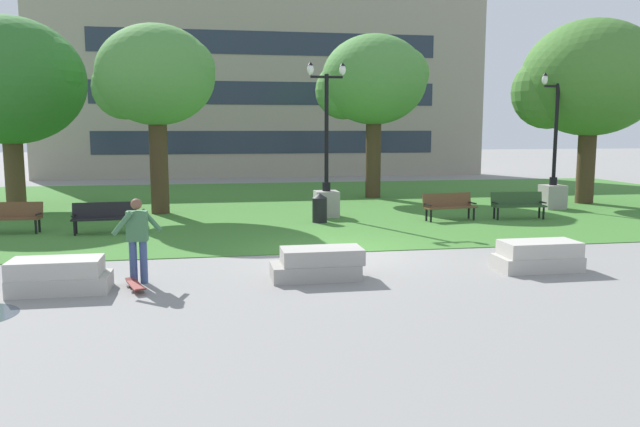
{
  "coord_description": "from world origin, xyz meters",
  "views": [
    {
      "loc": [
        -3.15,
        -14.91,
        3.09
      ],
      "look_at": [
        -0.78,
        -1.4,
        1.2
      ],
      "focal_mm": 35.0,
      "sensor_mm": 36.0,
      "label": 1
    }
  ],
  "objects_px": {
    "concrete_block_left": "(318,264)",
    "concrete_block_right": "(538,256)",
    "skateboard": "(136,285)",
    "lamp_post_right": "(326,186)",
    "park_bench_far_right": "(10,216)",
    "park_bench_near_right": "(449,205)",
    "park_bench_near_left": "(104,216)",
    "concrete_block_center": "(59,276)",
    "lamp_post_left": "(553,182)",
    "park_bench_far_left": "(518,204)",
    "person_skateboarder": "(137,236)",
    "trash_bin": "(320,208)"
  },
  "relations": [
    {
      "from": "park_bench_near_left",
      "to": "lamp_post_left",
      "type": "height_order",
      "value": "lamp_post_left"
    },
    {
      "from": "park_bench_near_left",
      "to": "park_bench_far_left",
      "type": "bearing_deg",
      "value": 2.84
    },
    {
      "from": "concrete_block_left",
      "to": "park_bench_far_left",
      "type": "distance_m",
      "value": 10.83
    },
    {
      "from": "skateboard",
      "to": "park_bench_far_left",
      "type": "height_order",
      "value": "park_bench_far_left"
    },
    {
      "from": "concrete_block_right",
      "to": "lamp_post_left",
      "type": "distance_m",
      "value": 11.17
    },
    {
      "from": "park_bench_far_right",
      "to": "lamp_post_right",
      "type": "height_order",
      "value": "lamp_post_right"
    },
    {
      "from": "person_skateboarder",
      "to": "park_bench_far_left",
      "type": "relative_size",
      "value": 0.93
    },
    {
      "from": "concrete_block_right",
      "to": "park_bench_far_left",
      "type": "height_order",
      "value": "park_bench_far_left"
    },
    {
      "from": "park_bench_near_left",
      "to": "park_bench_near_right",
      "type": "xyz_separation_m",
      "value": [
        10.92,
        0.74,
        0.0
      ]
    },
    {
      "from": "park_bench_far_right",
      "to": "concrete_block_center",
      "type": "bearing_deg",
      "value": -67.6
    },
    {
      "from": "concrete_block_left",
      "to": "park_bench_far_right",
      "type": "xyz_separation_m",
      "value": [
        -7.98,
        6.99,
        0.23
      ]
    },
    {
      "from": "skateboard",
      "to": "lamp_post_left",
      "type": "xyz_separation_m",
      "value": [
        14.35,
        9.69,
        0.97
      ]
    },
    {
      "from": "concrete_block_center",
      "to": "concrete_block_left",
      "type": "relative_size",
      "value": 0.96
    },
    {
      "from": "person_skateboarder",
      "to": "park_bench_far_right",
      "type": "height_order",
      "value": "person_skateboarder"
    },
    {
      "from": "lamp_post_left",
      "to": "park_bench_far_right",
      "type": "bearing_deg",
      "value": -172.59
    },
    {
      "from": "person_skateboarder",
      "to": "lamp_post_right",
      "type": "distance_m",
      "value": 10.04
    },
    {
      "from": "lamp_post_left",
      "to": "concrete_block_left",
      "type": "bearing_deg",
      "value": -138.73
    },
    {
      "from": "concrete_block_center",
      "to": "lamp_post_left",
      "type": "bearing_deg",
      "value": 31.38
    },
    {
      "from": "park_bench_far_left",
      "to": "lamp_post_left",
      "type": "relative_size",
      "value": 0.36
    },
    {
      "from": "park_bench_near_right",
      "to": "lamp_post_left",
      "type": "relative_size",
      "value": 0.36
    },
    {
      "from": "park_bench_near_left",
      "to": "park_bench_far_right",
      "type": "distance_m",
      "value": 2.79
    },
    {
      "from": "skateboard",
      "to": "park_bench_far_right",
      "type": "xyz_separation_m",
      "value": [
        -4.36,
        7.26,
        0.45
      ]
    },
    {
      "from": "skateboard",
      "to": "lamp_post_left",
      "type": "distance_m",
      "value": 17.35
    },
    {
      "from": "lamp_post_left",
      "to": "trash_bin",
      "type": "bearing_deg",
      "value": -168.4
    },
    {
      "from": "skateboard",
      "to": "lamp_post_right",
      "type": "relative_size",
      "value": 0.2
    },
    {
      "from": "concrete_block_center",
      "to": "concrete_block_left",
      "type": "height_order",
      "value": "same"
    },
    {
      "from": "person_skateboarder",
      "to": "park_bench_far_right",
      "type": "distance_m",
      "value": 8.06
    },
    {
      "from": "park_bench_far_right",
      "to": "lamp_post_left",
      "type": "relative_size",
      "value": 0.36
    },
    {
      "from": "concrete_block_center",
      "to": "lamp_post_right",
      "type": "distance_m",
      "value": 11.23
    },
    {
      "from": "skateboard",
      "to": "lamp_post_right",
      "type": "xyz_separation_m",
      "value": [
        5.41,
        8.98,
        1.0
      ]
    },
    {
      "from": "concrete_block_center",
      "to": "trash_bin",
      "type": "relative_size",
      "value": 1.88
    },
    {
      "from": "park_bench_near_right",
      "to": "park_bench_near_left",
      "type": "bearing_deg",
      "value": -176.14
    },
    {
      "from": "park_bench_near_left",
      "to": "park_bench_near_right",
      "type": "height_order",
      "value": "same"
    },
    {
      "from": "park_bench_near_right",
      "to": "park_bench_far_right",
      "type": "distance_m",
      "value": 13.66
    },
    {
      "from": "concrete_block_right",
      "to": "skateboard",
      "type": "distance_m",
      "value": 8.5
    },
    {
      "from": "concrete_block_right",
      "to": "park_bench_near_left",
      "type": "bearing_deg",
      "value": 147.13
    },
    {
      "from": "park_bench_near_right",
      "to": "person_skateboarder",
      "type": "bearing_deg",
      "value": -143.07
    },
    {
      "from": "park_bench_far_left",
      "to": "lamp_post_left",
      "type": "xyz_separation_m",
      "value": [
        2.61,
        2.28,
        0.52
      ]
    },
    {
      "from": "concrete_block_left",
      "to": "concrete_block_right",
      "type": "xyz_separation_m",
      "value": [
        4.88,
        -0.05,
        0.0
      ]
    },
    {
      "from": "concrete_block_center",
      "to": "park_bench_near_right",
      "type": "height_order",
      "value": "park_bench_near_right"
    },
    {
      "from": "concrete_block_center",
      "to": "park_bench_near_left",
      "type": "xyz_separation_m",
      "value": [
        -0.22,
        6.67,
        0.23
      ]
    },
    {
      "from": "trash_bin",
      "to": "park_bench_far_left",
      "type": "bearing_deg",
      "value": -2.95
    },
    {
      "from": "skateboard",
      "to": "park_bench_far_right",
      "type": "relative_size",
      "value": 0.57
    },
    {
      "from": "park_bench_near_left",
      "to": "lamp_post_right",
      "type": "bearing_deg",
      "value": 17.58
    },
    {
      "from": "concrete_block_right",
      "to": "park_bench_far_right",
      "type": "xyz_separation_m",
      "value": [
        -12.85,
        7.04,
        0.23
      ]
    },
    {
      "from": "park_bench_far_left",
      "to": "concrete_block_left",
      "type": "bearing_deg",
      "value": -138.67
    },
    {
      "from": "park_bench_near_left",
      "to": "person_skateboarder",
      "type": "bearing_deg",
      "value": -75.3
    },
    {
      "from": "concrete_block_left",
      "to": "skateboard",
      "type": "bearing_deg",
      "value": -175.78
    },
    {
      "from": "lamp_post_left",
      "to": "skateboard",
      "type": "bearing_deg",
      "value": -145.97
    },
    {
      "from": "person_skateboarder",
      "to": "park_bench_far_left",
      "type": "height_order",
      "value": "person_skateboarder"
    }
  ]
}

